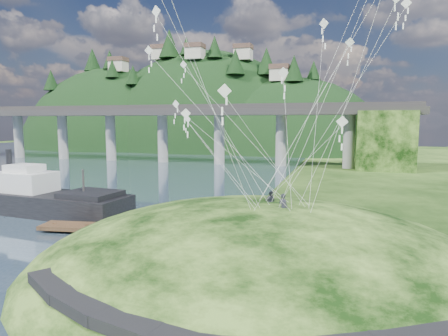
# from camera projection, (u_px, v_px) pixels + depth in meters

# --- Properties ---
(ground) EXTENTS (320.00, 320.00, 0.00)m
(ground) POSITION_uv_depth(u_px,v_px,m) (148.00, 271.00, 29.10)
(ground) COLOR black
(ground) RESTS_ON ground
(grass_hill) EXTENTS (36.00, 32.00, 13.00)m
(grass_hill) POSITION_uv_depth(u_px,v_px,m) (261.00, 292.00, 28.89)
(grass_hill) COLOR black
(grass_hill) RESTS_ON ground
(footpath) EXTENTS (22.29, 5.84, 0.83)m
(footpath) POSITION_uv_depth(u_px,v_px,m) (196.00, 323.00, 17.45)
(footpath) COLOR black
(footpath) RESTS_ON ground
(bridge) EXTENTS (160.00, 11.00, 15.00)m
(bridge) POSITION_uv_depth(u_px,v_px,m) (182.00, 125.00, 102.15)
(bridge) COLOR #2D2B2B
(bridge) RESTS_ON ground
(far_ridge) EXTENTS (153.00, 70.00, 94.50)m
(far_ridge) POSITION_uv_depth(u_px,v_px,m) (194.00, 167.00, 158.62)
(far_ridge) COLOR black
(far_ridge) RESTS_ON ground
(work_barge) EXTENTS (21.69, 7.62, 7.45)m
(work_barge) POSITION_uv_depth(u_px,v_px,m) (42.00, 198.00, 46.79)
(work_barge) COLOR black
(work_barge) RESTS_ON ground
(wooden_dock) EXTENTS (16.04, 4.72, 1.13)m
(wooden_dock) POSITION_uv_depth(u_px,v_px,m) (119.00, 229.00, 38.59)
(wooden_dock) COLOR #3E2919
(wooden_dock) RESTS_ON ground
(kite_flyers) EXTENTS (2.08, 2.60, 1.92)m
(kite_flyers) POSITION_uv_depth(u_px,v_px,m) (276.00, 192.00, 28.37)
(kite_flyers) COLOR #22232E
(kite_flyers) RESTS_ON ground
(kite_swarm) EXTENTS (19.15, 18.09, 17.63)m
(kite_swarm) POSITION_uv_depth(u_px,v_px,m) (294.00, 24.00, 28.50)
(kite_swarm) COLOR white
(kite_swarm) RESTS_ON ground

